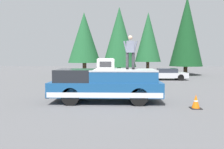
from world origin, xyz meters
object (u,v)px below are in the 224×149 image
object	(u,v)px
parked_car_silver	(166,74)
parked_car_black	(113,74)
pickup_truck	(106,85)
compressor_unit	(106,64)
traffic_cone	(196,102)
person_on_truck_bed	(130,51)

from	to	relation	value
parked_car_silver	parked_car_black	world-z (taller)	same
pickup_truck	parked_car_silver	size ratio (longest dim) A/B	1.35
compressor_unit	traffic_cone	xyz separation A→B (m)	(-1.29, -4.04, -1.64)
compressor_unit	traffic_cone	world-z (taller)	compressor_unit
traffic_cone	parked_car_silver	bearing A→B (deg)	-6.48
person_on_truck_bed	parked_car_black	xyz separation A→B (m)	(10.25, 1.15, -1.97)
pickup_truck	person_on_truck_bed	xyz separation A→B (m)	(0.09, -1.23, 1.68)
pickup_truck	compressor_unit	world-z (taller)	compressor_unit
parked_car_black	traffic_cone	distance (m)	12.31
compressor_unit	traffic_cone	bearing A→B (deg)	-107.66
person_on_truck_bed	parked_car_silver	bearing A→B (deg)	-21.14
parked_car_black	traffic_cone	world-z (taller)	parked_car_black
parked_car_silver	traffic_cone	distance (m)	12.38
pickup_truck	parked_car_silver	xyz separation A→B (m)	(10.99, -5.44, -0.29)
person_on_truck_bed	parked_car_silver	xyz separation A→B (m)	(10.90, -4.22, -1.97)
pickup_truck	parked_car_black	world-z (taller)	pickup_truck
person_on_truck_bed	parked_car_black	bearing A→B (deg)	6.41
pickup_truck	compressor_unit	bearing A→B (deg)	-168.99
parked_car_silver	compressor_unit	bearing A→B (deg)	153.73
compressor_unit	parked_car_black	bearing A→B (deg)	-0.38
compressor_unit	pickup_truck	bearing A→B (deg)	11.01
parked_car_black	person_on_truck_bed	bearing A→B (deg)	-173.59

